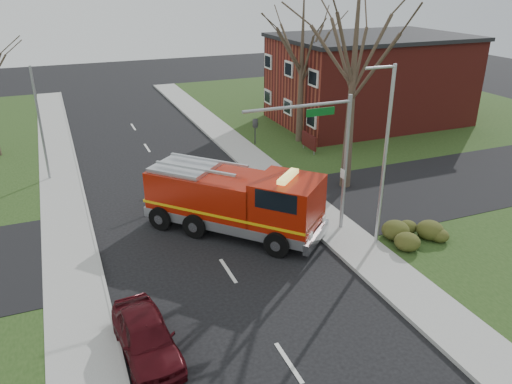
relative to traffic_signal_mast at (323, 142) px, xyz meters
name	(u,v)px	position (x,y,z in m)	size (l,w,h in m)	color
ground	(228,271)	(-5.21, -1.50, -4.71)	(120.00, 120.00, 0.00)	black
sidewalk_right	(352,243)	(0.99, -1.50, -4.63)	(2.40, 80.00, 0.15)	gray
sidewalk_left	(77,302)	(-11.41, -1.50, -4.63)	(2.40, 80.00, 0.15)	gray
brick_building	(369,79)	(13.79, 16.50, -1.05)	(15.40, 10.40, 7.25)	maroon
health_center_sign	(309,141)	(5.29, 11.00, -3.83)	(0.12, 2.00, 1.40)	#410F0F
hedge_corner	(415,232)	(3.79, -2.50, -4.13)	(2.80, 2.00, 0.90)	#323914
bare_tree_near	(354,62)	(4.29, 4.50, 2.71)	(6.00, 6.00, 12.00)	#372A20
bare_tree_far	(302,55)	(5.79, 13.50, 1.78)	(5.25, 5.25, 10.50)	#372A20
traffic_signal_mast	(323,142)	(0.00, 0.00, 0.00)	(5.29, 0.18, 6.80)	gray
streetlight_pole	(384,154)	(1.93, -2.00, -0.16)	(1.48, 0.16, 8.40)	#B7BABF
utility_pole_far	(40,126)	(-12.01, 12.50, -1.21)	(0.14, 0.14, 7.00)	gray
fire_engine	(236,202)	(-3.60, 1.86, -3.15)	(7.95, 8.25, 3.45)	#9B1707
parked_car_maroon	(146,337)	(-9.41, -5.31, -3.99)	(1.70, 4.22, 1.44)	#3F0A0F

